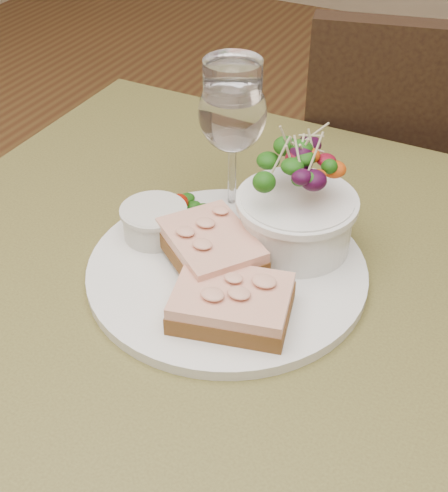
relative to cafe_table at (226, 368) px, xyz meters
The scene contains 9 objects.
cafe_table is the anchor object (origin of this frame).
chair_far 0.74m from the cafe_table, 82.51° to the left, with size 0.51×0.51×0.90m.
dinner_plate 0.11m from the cafe_table, 115.58° to the left, with size 0.30×0.30×0.01m, color white.
sandwich_front 0.13m from the cafe_table, 54.30° to the right, with size 0.13×0.11×0.03m.
sandwich_back 0.14m from the cafe_table, 137.04° to the left, with size 0.14×0.13×0.03m.
ramekin 0.18m from the cafe_table, 156.80° to the left, with size 0.07×0.07×0.04m.
salad_bowl 0.20m from the cafe_table, 73.44° to the left, with size 0.12×0.12×0.13m.
garnish 0.19m from the cafe_table, 133.56° to the left, with size 0.05×0.04×0.02m.
wine_glass 0.28m from the cafe_table, 114.46° to the left, with size 0.08×0.08×0.18m.
Camera 1 is at (0.23, -0.46, 1.22)m, focal length 50.00 mm.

